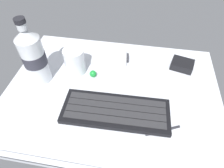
{
  "coord_description": "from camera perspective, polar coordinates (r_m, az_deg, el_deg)",
  "views": [
    {
      "loc": [
        6.24,
        -36.74,
        44.52
      ],
      "look_at": [
        0.0,
        0.0,
        3.0
      ],
      "focal_mm": 30.87,
      "sensor_mm": 36.0,
      "label": 1
    }
  ],
  "objects": [
    {
      "name": "handheld_device",
      "position": [
        0.68,
        -0.67,
        8.02
      ],
      "size": [
        13.33,
        8.82,
        1.5
      ],
      "color": "#B7BABF",
      "rests_on": "ground_plane"
    },
    {
      "name": "keyboard",
      "position": [
        0.53,
        1.08,
        -7.99
      ],
      "size": [
        29.31,
        11.84,
        1.7
      ],
      "color": "black",
      "rests_on": "ground_plane"
    },
    {
      "name": "stylus_pen",
      "position": [
        0.52,
        14.84,
        -13.05
      ],
      "size": [
        8.93,
        4.58,
        0.7
      ],
      "primitive_type": "cylinder",
      "rotation": [
        0.0,
        1.57,
        0.43
      ],
      "color": "#26262B",
      "rests_on": "ground_plane"
    },
    {
      "name": "water_bottle",
      "position": [
        0.6,
        -22.22,
        7.6
      ],
      "size": [
        6.73,
        6.73,
        20.8
      ],
      "color": "silver",
      "rests_on": "ground_plane"
    },
    {
      "name": "juice_cup",
      "position": [
        0.62,
        -10.94,
        6.38
      ],
      "size": [
        6.4,
        6.4,
        8.5
      ],
      "color": "silver",
      "rests_on": "ground_plane"
    },
    {
      "name": "trackball_mouse",
      "position": [
        0.62,
        -5.65,
        3.04
      ],
      "size": [
        2.2,
        2.2,
        2.2
      ],
      "primitive_type": "sphere",
      "color": "#198C33",
      "rests_on": "ground_plane"
    },
    {
      "name": "charger_block",
      "position": [
        0.68,
        20.07,
        5.4
      ],
      "size": [
        8.17,
        7.16,
        2.4
      ],
      "primitive_type": "cube",
      "rotation": [
        0.0,
        0.0,
        -0.25
      ],
      "color": "black",
      "rests_on": "ground_plane"
    },
    {
      "name": "ground_plane",
      "position": [
        0.59,
        -0.04,
        -2.77
      ],
      "size": [
        64.0,
        48.0,
        2.8
      ],
      "color": "silver"
    }
  ]
}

